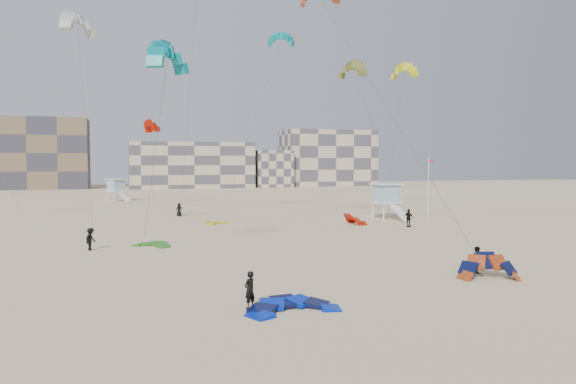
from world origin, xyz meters
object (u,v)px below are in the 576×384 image
object	(u,v)px
kitesurfer_main	(250,290)
lifeguard_tower_near	(386,201)
kite_ground_blue	(292,311)
kite_ground_orange	(489,279)

from	to	relation	value
kitesurfer_main	lifeguard_tower_near	bearing A→B (deg)	-161.38
kite_ground_blue	lifeguard_tower_near	bearing A→B (deg)	51.10
kite_ground_blue	kite_ground_orange	bearing A→B (deg)	7.94
kitesurfer_main	kite_ground_orange	bearing A→B (deg)	152.88
kitesurfer_main	lifeguard_tower_near	size ratio (longest dim) A/B	0.29
kitesurfer_main	lifeguard_tower_near	distance (m)	42.96
kite_ground_blue	kite_ground_orange	distance (m)	13.31
kite_ground_blue	kitesurfer_main	world-z (taller)	kitesurfer_main
kite_ground_orange	kitesurfer_main	size ratio (longest dim) A/B	2.01
kite_ground_blue	kite_ground_orange	xyz separation A→B (m)	(12.88, 3.35, 0.00)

